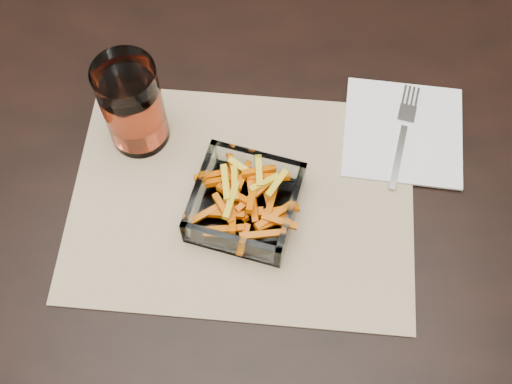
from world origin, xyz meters
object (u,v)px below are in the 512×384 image
dining_table (244,254)px  tumbler (133,107)px  glass_bowl (245,204)px  fork (403,132)px

dining_table → tumbler: (-0.15, 0.14, 0.16)m
glass_bowl → fork: (0.21, 0.13, -0.02)m
tumbler → fork: tumbler is taller
tumbler → glass_bowl: bearing=-36.1°
fork → tumbler: bearing=-164.7°
glass_bowl → dining_table: bearing=-94.8°
dining_table → glass_bowl: glass_bowl is taller
glass_bowl → fork: bearing=31.3°
tumbler → dining_table: bearing=-42.5°
dining_table → tumbler: tumbler is taller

